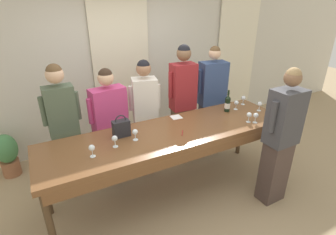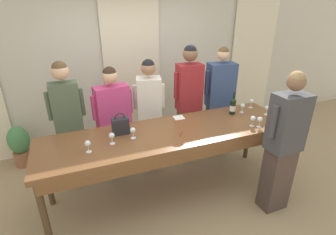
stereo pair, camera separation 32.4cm
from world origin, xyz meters
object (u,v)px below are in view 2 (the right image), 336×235
(wine_glass_center_mid, at_px, (243,106))
(guest_cream_sweater, at_px, (150,115))
(host_pouring, at_px, (283,145))
(wine_glass_front_left, at_px, (112,136))
(guest_navy_coat, at_px, (219,103))
(wine_glass_front_right, at_px, (253,119))
(wine_glass_back_left, at_px, (88,144))
(potted_plant, at_px, (20,145))
(wine_glass_back_mid, at_px, (267,108))
(wine_glass_center_left, at_px, (251,101))
(wine_glass_front_mid, at_px, (260,120))
(wine_glass_center_right, at_px, (133,131))
(guest_olive_jacket, at_px, (69,124))
(guest_striped_shirt, at_px, (188,104))
(guest_pink_top, at_px, (114,123))
(wine_bottle, at_px, (233,106))
(tasting_bar, at_px, (171,138))
(handbag, at_px, (120,126))

(wine_glass_center_mid, relative_size, guest_cream_sweater, 0.08)
(host_pouring, bearing_deg, wine_glass_front_left, 160.13)
(guest_cream_sweater, bearing_deg, guest_navy_coat, 0.00)
(wine_glass_front_right, xyz_separation_m, host_pouring, (0.09, -0.46, -0.15))
(wine_glass_back_left, distance_m, potted_plant, 1.99)
(wine_glass_back_mid, xyz_separation_m, host_pouring, (-0.32, -0.68, -0.15))
(wine_glass_center_left, bearing_deg, potted_plant, 160.06)
(wine_glass_front_mid, relative_size, wine_glass_center_right, 1.00)
(wine_glass_back_mid, xyz_separation_m, guest_olive_jacket, (-2.60, 0.73, -0.11))
(wine_glass_center_left, relative_size, guest_olive_jacket, 0.08)
(wine_glass_front_left, xyz_separation_m, host_pouring, (1.85, -0.67, -0.15))
(host_pouring, bearing_deg, guest_navy_coat, 89.45)
(wine_glass_center_mid, height_order, guest_striped_shirt, guest_striped_shirt)
(wine_glass_back_mid, bearing_deg, potted_plant, 155.91)
(wine_glass_back_mid, relative_size, guest_pink_top, 0.08)
(potted_plant, bearing_deg, wine_bottle, -23.96)
(guest_striped_shirt, bearing_deg, wine_glass_front_right, -64.97)
(wine_glass_center_left, xyz_separation_m, guest_navy_coat, (-0.27, 0.44, -0.14))
(wine_glass_center_right, height_order, potted_plant, wine_glass_center_right)
(guest_navy_coat, bearing_deg, wine_glass_center_right, -156.26)
(tasting_bar, xyz_separation_m, wine_glass_back_mid, (1.44, -0.00, 0.18))
(wine_bottle, bearing_deg, host_pouring, -83.04)
(wine_glass_center_mid, xyz_separation_m, guest_striped_shirt, (-0.59, 0.54, -0.08))
(wine_glass_center_right, bearing_deg, wine_glass_center_left, 8.20)
(guest_striped_shirt, bearing_deg, wine_bottle, -51.15)
(wine_bottle, relative_size, handbag, 1.17)
(handbag, bearing_deg, wine_glass_back_mid, -5.40)
(wine_bottle, distance_m, guest_pink_top, 1.69)
(guest_olive_jacket, height_order, guest_navy_coat, guest_navy_coat)
(handbag, xyz_separation_m, guest_olive_jacket, (-0.58, 0.54, -0.11))
(wine_glass_back_mid, bearing_deg, wine_bottle, 155.03)
(guest_cream_sweater, bearing_deg, guest_striped_shirt, 0.00)
(tasting_bar, xyz_separation_m, wine_glass_center_mid, (1.18, 0.19, 0.18))
(wine_glass_front_left, xyz_separation_m, potted_plant, (-1.22, 1.53, -0.69))
(wine_bottle, distance_m, handbag, 1.60)
(wine_glass_front_right, bearing_deg, wine_glass_center_mid, 70.66)
(wine_glass_front_left, bearing_deg, wine_glass_front_mid, -8.15)
(wine_glass_back_left, xyz_separation_m, guest_cream_sweater, (0.95, 0.83, -0.17))
(handbag, relative_size, guest_navy_coat, 0.15)
(wine_glass_center_left, height_order, guest_cream_sweater, guest_cream_sweater)
(wine_glass_front_left, distance_m, guest_cream_sweater, 1.03)
(tasting_bar, xyz_separation_m, guest_olive_jacket, (-1.16, 0.73, 0.07))
(tasting_bar, height_order, wine_glass_front_mid, wine_glass_front_mid)
(wine_bottle, bearing_deg, wine_glass_front_mid, -80.28)
(wine_glass_front_mid, distance_m, wine_glass_center_left, 0.65)
(wine_glass_center_left, xyz_separation_m, host_pouring, (-0.29, -0.98, -0.15))
(wine_glass_front_right, distance_m, potted_plant, 3.51)
(wine_glass_back_mid, distance_m, potted_plant, 3.77)
(guest_navy_coat, height_order, host_pouring, guest_navy_coat)
(wine_glass_front_left, xyz_separation_m, wine_glass_center_left, (2.14, 0.31, 0.00))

